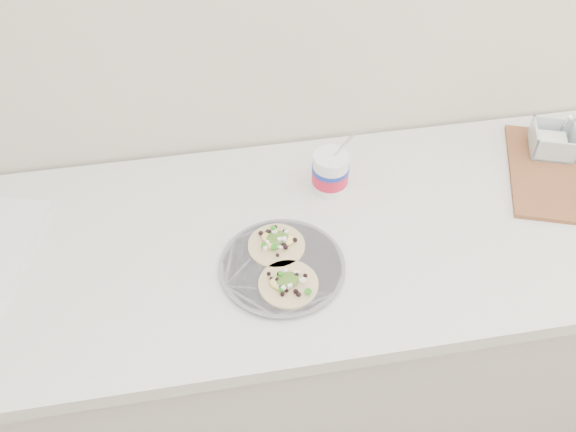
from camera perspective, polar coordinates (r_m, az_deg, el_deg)
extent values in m
cube|color=beige|center=(1.46, -2.19, 17.96)|extent=(3.50, 0.05, 2.60)
cube|color=beige|center=(1.86, -0.09, -11.11)|extent=(2.40, 0.62, 0.86)
cube|color=silver|center=(1.48, 0.03, -2.48)|extent=(2.44, 0.66, 0.04)
cylinder|color=slate|center=(1.40, -0.51, -4.58)|extent=(0.26, 0.26, 0.01)
cylinder|color=slate|center=(1.40, -0.52, -4.45)|extent=(0.28, 0.28, 0.00)
cylinder|color=white|center=(1.55, 3.78, 3.89)|extent=(0.09, 0.09, 0.10)
cylinder|color=red|center=(1.55, 3.78, 3.76)|extent=(0.09, 0.09, 0.04)
cylinder|color=#192D99|center=(1.54, 3.81, 4.26)|extent=(0.09, 0.09, 0.01)
cube|color=white|center=(1.79, 22.41, 6.00)|extent=(0.07, 0.07, 0.03)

